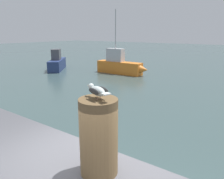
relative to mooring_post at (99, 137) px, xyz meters
The scene contains 4 objects.
mooring_post is the anchor object (origin of this frame).
seagull 0.53m from the mooring_post, 162.39° to the left, with size 0.39×0.20×0.14m.
boat_orange 15.36m from the mooring_post, 122.57° to the left, with size 4.42×0.93×4.93m.
boat_navy 18.16m from the mooring_post, 140.78° to the left, with size 3.36×3.91×1.81m.
Camera 1 is at (1.56, -2.19, 3.28)m, focal length 35.48 mm.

